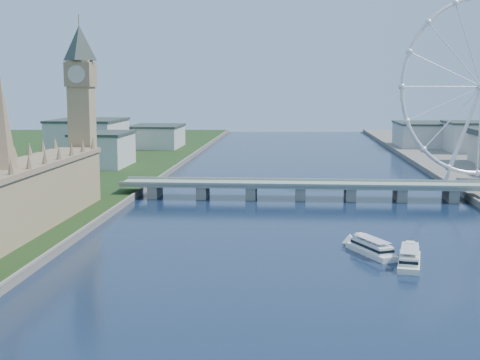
# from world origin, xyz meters

# --- Properties ---
(parliament_range) EXTENTS (24.00, 200.00, 70.00)m
(parliament_range) POSITION_xyz_m (-128.00, 170.00, 18.48)
(parliament_range) COLOR tan
(parliament_range) RESTS_ON ground
(big_ben) EXTENTS (20.02, 20.02, 110.00)m
(big_ben) POSITION_xyz_m (-128.00, 278.00, 66.57)
(big_ben) COLOR tan
(big_ben) RESTS_ON ground
(westminster_bridge) EXTENTS (220.00, 22.00, 9.50)m
(westminster_bridge) POSITION_xyz_m (0.00, 300.00, 6.63)
(westminster_bridge) COLOR gray
(westminster_bridge) RESTS_ON ground
(city_skyline) EXTENTS (505.00, 280.00, 32.00)m
(city_skyline) POSITION_xyz_m (39.22, 560.08, 16.96)
(city_skyline) COLOR beige
(city_skyline) RESTS_ON ground
(tour_boat_near) EXTENTS (21.08, 32.36, 7.08)m
(tour_boat_near) POSITION_xyz_m (27.69, 165.42, 0.00)
(tour_boat_near) COLOR white
(tour_boat_near) RESTS_ON ground
(tour_boat_far) EXTENTS (14.43, 33.66, 7.24)m
(tour_boat_far) POSITION_xyz_m (40.28, 150.15, 0.00)
(tour_boat_far) COLOR white
(tour_boat_far) RESTS_ON ground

